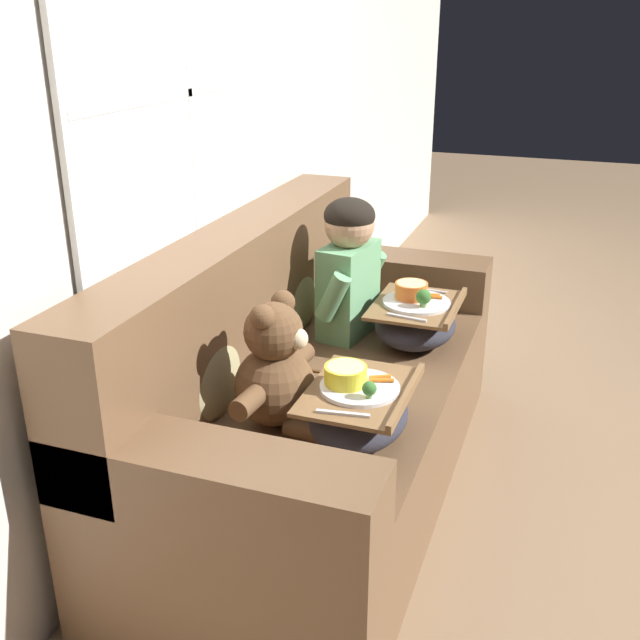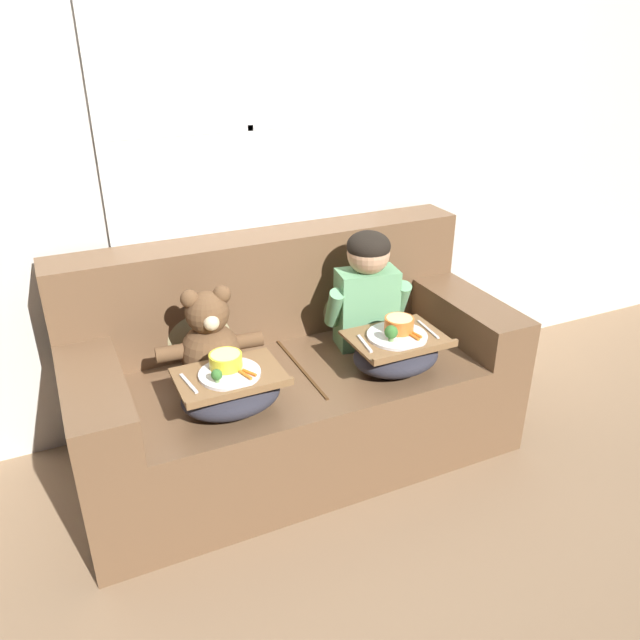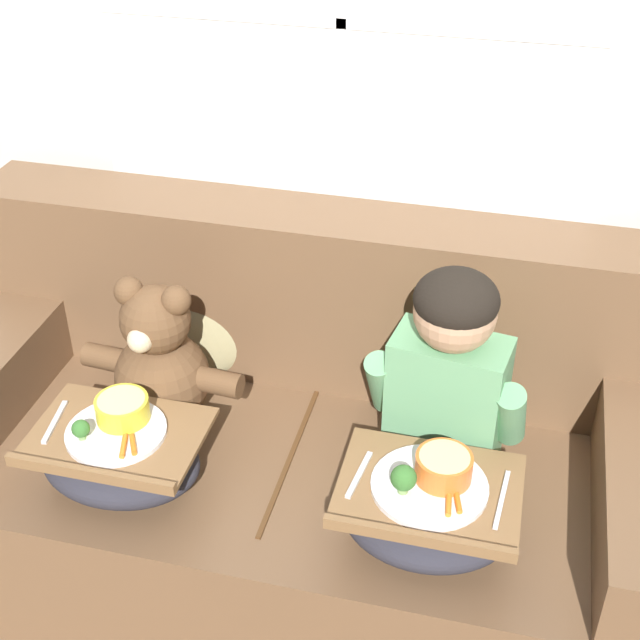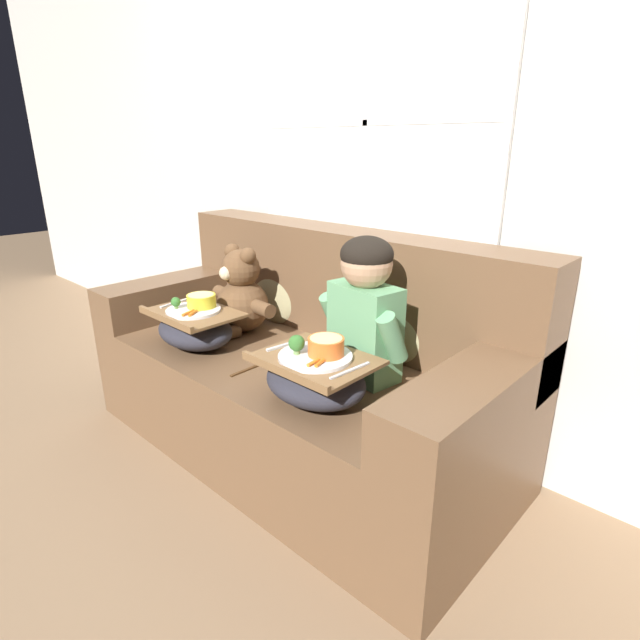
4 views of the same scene
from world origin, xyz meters
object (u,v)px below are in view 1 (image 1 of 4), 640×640
Objects in this scene: teddy_bear at (276,371)px; lap_tray_teddy at (359,410)px; couch at (307,400)px; throw_pillow_behind_child at (294,287)px; throw_pillow_behind_teddy at (208,363)px; lap_tray_child at (415,321)px; child_figure at (349,261)px.

teddy_bear reaches higher than lap_tray_teddy.
couch is 5.28× the size of throw_pillow_behind_child.
throw_pillow_behind_child is 0.90× the size of lap_tray_teddy.
teddy_bear is at bearing -90.12° from throw_pillow_behind_teddy.
teddy_bear is 1.12× the size of lap_tray_child.
throw_pillow_behind_child is 0.74m from teddy_bear.
child_figure reaches higher than throw_pillow_behind_child.
couch is at bearing 140.43° from lap_tray_child.
teddy_bear is at bearing 90.04° from lap_tray_teddy.
lap_tray_teddy is at bearing 179.92° from lap_tray_child.
throw_pillow_behind_teddy is (-0.35, 0.18, 0.27)m from couch.
throw_pillow_behind_child reaches higher than lap_tray_teddy.
couch is 4.31× the size of teddy_bear.
couch is 4.77× the size of lap_tray_teddy.
couch reaches higher than lap_tray_child.
couch is at bearing 6.20° from teddy_bear.
throw_pillow_behind_child is at bearing 0.00° from throw_pillow_behind_teddy.
couch is 0.54m from child_figure.
lap_tray_child reaches higher than lap_tray_teddy.
throw_pillow_behind_child is 0.85m from lap_tray_teddy.
child_figure is 1.37× the size of lap_tray_child.
couch reaches higher than throw_pillow_behind_teddy.
teddy_bear is 1.11× the size of lap_tray_teddy.
couch is 0.50m from lap_tray_teddy.
teddy_bear is at bearing 160.25° from lap_tray_child.
lap_tray_child is (0.00, -0.48, -0.07)m from throw_pillow_behind_child.
throw_pillow_behind_teddy is 0.85m from lap_tray_child.
lap_tray_child is (0.00, -0.26, -0.20)m from child_figure.
lap_tray_teddy is (-0.71, -0.26, -0.20)m from child_figure.
throw_pillow_behind_teddy is 0.22m from teddy_bear.
lap_tray_child is 0.71m from lap_tray_teddy.
child_figure reaches higher than teddy_bear.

